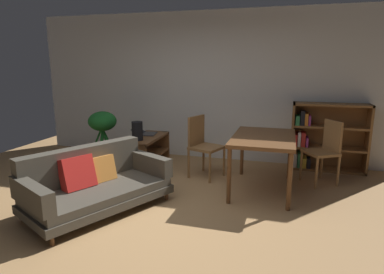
# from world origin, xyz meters

# --- Properties ---
(ground_plane) EXTENTS (8.16, 8.16, 0.00)m
(ground_plane) POSITION_xyz_m (0.00, 0.00, 0.00)
(ground_plane) COLOR tan
(back_wall_panel) EXTENTS (6.80, 0.10, 2.70)m
(back_wall_panel) POSITION_xyz_m (0.00, 2.70, 1.35)
(back_wall_panel) COLOR silver
(back_wall_panel) RESTS_ON ground_plane
(fabric_couch) EXTENTS (1.54, 1.91, 0.75)m
(fabric_couch) POSITION_xyz_m (-0.79, 0.03, 0.33)
(fabric_couch) COLOR #56351E
(fabric_couch) RESTS_ON ground_plane
(media_console) EXTENTS (0.44, 1.03, 0.59)m
(media_console) POSITION_xyz_m (-0.76, 1.56, 0.29)
(media_console) COLOR brown
(media_console) RESTS_ON ground_plane
(open_laptop) EXTENTS (0.44, 0.37, 0.10)m
(open_laptop) POSITION_xyz_m (-0.85, 1.74, 0.62)
(open_laptop) COLOR #333338
(open_laptop) RESTS_ON media_console
(desk_speaker) EXTENTS (0.17, 0.17, 0.30)m
(desk_speaker) POSITION_xyz_m (-0.79, 1.29, 0.74)
(desk_speaker) COLOR black
(desk_speaker) RESTS_ON media_console
(potted_floor_plant) EXTENTS (0.52, 0.49, 0.96)m
(potted_floor_plant) POSITION_xyz_m (-1.62, 1.65, 0.62)
(potted_floor_plant) COLOR brown
(potted_floor_plant) RESTS_ON ground_plane
(dining_table) EXTENTS (0.84, 1.30, 0.79)m
(dining_table) POSITION_xyz_m (1.16, 1.23, 0.71)
(dining_table) COLOR brown
(dining_table) RESTS_ON ground_plane
(dining_chair_near) EXTENTS (0.56, 0.57, 0.97)m
(dining_chair_near) POSITION_xyz_m (0.20, 1.58, 0.55)
(dining_chair_near) COLOR olive
(dining_chair_near) RESTS_ON ground_plane
(dining_chair_far) EXTENTS (0.57, 0.57, 0.95)m
(dining_chair_far) POSITION_xyz_m (2.03, 1.78, 0.54)
(dining_chair_far) COLOR olive
(dining_chair_far) RESTS_ON ground_plane
(bookshelf) EXTENTS (1.21, 0.35, 1.13)m
(bookshelf) POSITION_xyz_m (2.06, 2.51, 0.55)
(bookshelf) COLOR brown
(bookshelf) RESTS_ON ground_plane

